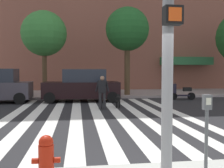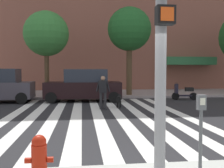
{
  "view_description": "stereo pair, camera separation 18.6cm",
  "coord_description": "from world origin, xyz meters",
  "views": [
    {
      "loc": [
        -1.64,
        -4.69,
        1.93
      ],
      "look_at": [
        -0.24,
        5.72,
        1.36
      ],
      "focal_mm": 41.26,
      "sensor_mm": 36.0,
      "label": 1
    },
    {
      "loc": [
        -1.46,
        -4.72,
        1.93
      ],
      "look_at": [
        -0.24,
        5.72,
        1.36
      ],
      "focal_mm": 41.26,
      "sensor_mm": 36.0,
      "label": 2
    }
  ],
  "objects": [
    {
      "name": "ground_plane",
      "position": [
        0.0,
        6.2,
        0.0
      ],
      "size": [
        160.0,
        160.0,
        0.0
      ],
      "primitive_type": "plane",
      "color": "#232326"
    },
    {
      "name": "sidewalk_far",
      "position": [
        0.0,
        15.39,
        0.07
      ],
      "size": [
        80.0,
        6.0,
        0.15
      ],
      "primitive_type": "cube",
      "color": "gray",
      "rests_on": "ground_plane"
    },
    {
      "name": "crosswalk_stripes",
      "position": [
        -0.81,
        6.2,
        0.0
      ],
      "size": [
        7.65,
        11.79,
        0.01
      ],
      "color": "silver",
      "rests_on": "ground_plane"
    },
    {
      "name": "fire_hydrant",
      "position": [
        -2.14,
        -0.63,
        0.52
      ],
      "size": [
        0.44,
        0.32,
        0.76
      ],
      "color": "#A71B0A",
      "rests_on": "sidewalk_near"
    },
    {
      "name": "parking_meter_curbside",
      "position": [
        0.55,
        -0.57,
        1.03
      ],
      "size": [
        0.14,
        0.11,
        1.36
      ],
      "color": "#515456",
      "rests_on": "sidewalk_near"
    },
    {
      "name": "parked_car_behind_first",
      "position": [
        -1.35,
        11.14,
        0.95
      ],
      "size": [
        4.66,
        2.02,
        1.98
      ],
      "color": "black",
      "rests_on": "ground_plane"
    },
    {
      "name": "parked_scooter",
      "position": [
        5.07,
        11.08,
        0.48
      ],
      "size": [
        1.63,
        0.55,
        1.11
      ],
      "color": "black",
      "rests_on": "ground_plane"
    },
    {
      "name": "street_tree_nearest",
      "position": [
        -3.93,
        13.89,
        4.45
      ],
      "size": [
        3.16,
        3.16,
        5.91
      ],
      "color": "#4C3823",
      "rests_on": "sidewalk_far"
    },
    {
      "name": "street_tree_middle",
      "position": [
        1.91,
        13.51,
        4.79
      ],
      "size": [
        3.11,
        3.11,
        6.25
      ],
      "color": "#4C3823",
      "rests_on": "sidewalk_far"
    },
    {
      "name": "pedestrian_dog_walker",
      "position": [
        -0.44,
        7.79,
        0.93
      ],
      "size": [
        0.71,
        0.32,
        1.64
      ],
      "color": "black",
      "rests_on": "ground_plane"
    },
    {
      "name": "dog_on_leash",
      "position": [
        0.43,
        8.34,
        0.44
      ],
      "size": [
        0.41,
        1.08,
        0.65
      ],
      "color": "black",
      "rests_on": "ground_plane"
    }
  ]
}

